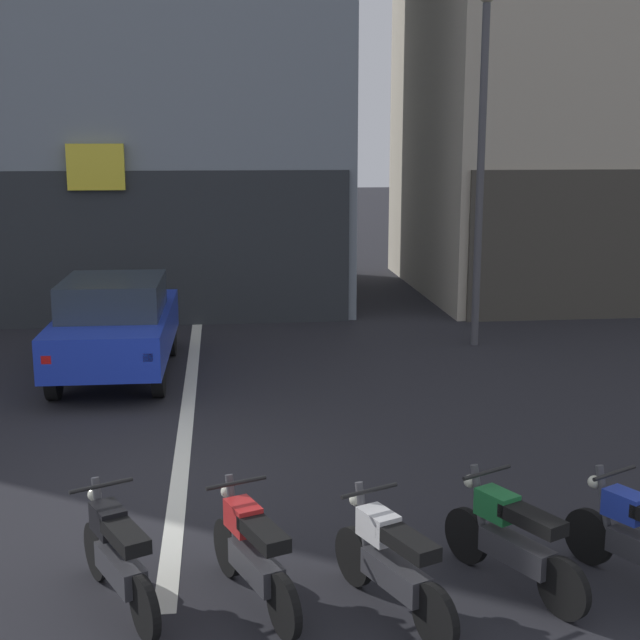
{
  "coord_description": "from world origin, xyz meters",
  "views": [
    {
      "loc": [
        0.54,
        -9.65,
        3.84
      ],
      "look_at": [
        1.86,
        2.0,
        1.4
      ],
      "focal_mm": 49.07,
      "sensor_mm": 36.0,
      "label": 1
    }
  ],
  "objects_px": {
    "street_lamp": "(482,130)",
    "motorcycle_black_row_leftmost": "(117,555)",
    "car_blue_crossing_near": "(116,323)",
    "motorcycle_green_row_right_mid": "(512,539)",
    "motorcycle_red_row_left_mid": "(253,552)",
    "motorcycle_white_row_centre": "(391,562)"
  },
  "relations": [
    {
      "from": "car_blue_crossing_near",
      "to": "motorcycle_green_row_right_mid",
      "type": "bearing_deg",
      "value": -60.73
    },
    {
      "from": "street_lamp",
      "to": "motorcycle_black_row_leftmost",
      "type": "bearing_deg",
      "value": -122.47
    },
    {
      "from": "car_blue_crossing_near",
      "to": "motorcycle_red_row_left_mid",
      "type": "distance_m",
      "value": 7.72
    },
    {
      "from": "car_blue_crossing_near",
      "to": "motorcycle_black_row_leftmost",
      "type": "height_order",
      "value": "car_blue_crossing_near"
    },
    {
      "from": "street_lamp",
      "to": "motorcycle_white_row_centre",
      "type": "distance_m",
      "value": 10.48
    },
    {
      "from": "motorcycle_red_row_left_mid",
      "to": "motorcycle_green_row_right_mid",
      "type": "height_order",
      "value": "same"
    },
    {
      "from": "car_blue_crossing_near",
      "to": "motorcycle_red_row_left_mid",
      "type": "height_order",
      "value": "car_blue_crossing_near"
    },
    {
      "from": "car_blue_crossing_near",
      "to": "motorcycle_black_row_leftmost",
      "type": "bearing_deg",
      "value": -83.61
    },
    {
      "from": "motorcycle_green_row_right_mid",
      "to": "motorcycle_black_row_leftmost",
      "type": "bearing_deg",
      "value": 178.75
    },
    {
      "from": "motorcycle_white_row_centre",
      "to": "motorcycle_green_row_right_mid",
      "type": "bearing_deg",
      "value": 14.87
    },
    {
      "from": "motorcycle_red_row_left_mid",
      "to": "street_lamp",
      "type": "bearing_deg",
      "value": 63.16
    },
    {
      "from": "street_lamp",
      "to": "motorcycle_black_row_leftmost",
      "type": "distance_m",
      "value": 11.11
    },
    {
      "from": "motorcycle_white_row_centre",
      "to": "motorcycle_green_row_right_mid",
      "type": "distance_m",
      "value": 1.15
    },
    {
      "from": "motorcycle_green_row_right_mid",
      "to": "street_lamp",
      "type": "bearing_deg",
      "value": 75.57
    },
    {
      "from": "motorcycle_black_row_leftmost",
      "to": "car_blue_crossing_near",
      "type": "bearing_deg",
      "value": 96.39
    },
    {
      "from": "motorcycle_black_row_leftmost",
      "to": "motorcycle_green_row_right_mid",
      "type": "distance_m",
      "value": 3.35
    },
    {
      "from": "street_lamp",
      "to": "motorcycle_green_row_right_mid",
      "type": "height_order",
      "value": "street_lamp"
    },
    {
      "from": "motorcycle_red_row_left_mid",
      "to": "motorcycle_green_row_right_mid",
      "type": "distance_m",
      "value": 2.23
    },
    {
      "from": "street_lamp",
      "to": "motorcycle_red_row_left_mid",
      "type": "height_order",
      "value": "street_lamp"
    },
    {
      "from": "motorcycle_black_row_leftmost",
      "to": "motorcycle_green_row_right_mid",
      "type": "bearing_deg",
      "value": -1.25
    },
    {
      "from": "car_blue_crossing_near",
      "to": "motorcycle_white_row_centre",
      "type": "distance_m",
      "value": 8.34
    },
    {
      "from": "car_blue_crossing_near",
      "to": "motorcycle_green_row_right_mid",
      "type": "distance_m",
      "value": 8.55
    }
  ]
}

